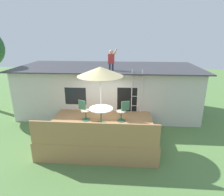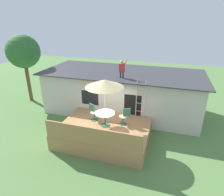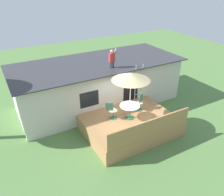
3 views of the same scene
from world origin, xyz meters
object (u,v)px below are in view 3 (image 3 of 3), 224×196
at_px(patio_table, 130,108).
at_px(person_figure, 112,57).
at_px(patio_chair_right, 139,102).
at_px(patio_chair_left, 112,111).
at_px(step_ladder, 139,83).
at_px(patio_umbrella, 131,77).

distance_m(patio_table, person_figure, 3.11).
distance_m(patio_table, patio_chair_right, 1.04).
distance_m(patio_chair_left, patio_chair_right, 1.76).
height_order(step_ladder, patio_chair_right, step_ladder).
bearing_deg(patio_chair_right, person_figure, -95.91).
height_order(step_ladder, patio_chair_left, step_ladder).
distance_m(patio_table, patio_chair_left, 0.93).
bearing_deg(patio_chair_right, step_ladder, -146.61).
xyz_separation_m(patio_umbrella, person_figure, (0.27, 2.35, 0.25)).
bearing_deg(person_figure, step_ladder, -32.86).
bearing_deg(patio_table, patio_umbrella, -143.97).
distance_m(person_figure, patio_chair_left, 3.09).
xyz_separation_m(patio_table, step_ladder, (1.59, 1.50, 0.51)).
xyz_separation_m(patio_umbrella, patio_chair_left, (-0.83, 0.42, -1.89)).
height_order(patio_chair_left, patio_chair_right, same).
xyz_separation_m(person_figure, patio_chair_left, (-1.10, -1.93, -2.14)).
height_order(patio_umbrella, patio_chair_left, patio_umbrella).
relative_size(person_figure, patio_chair_left, 1.21).
bearing_deg(step_ladder, patio_table, -136.66).
xyz_separation_m(step_ladder, patio_chair_right, (-0.65, -1.06, -0.64)).
distance_m(patio_umbrella, patio_chair_left, 2.10).
bearing_deg(patio_chair_left, patio_chair_right, 27.53).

